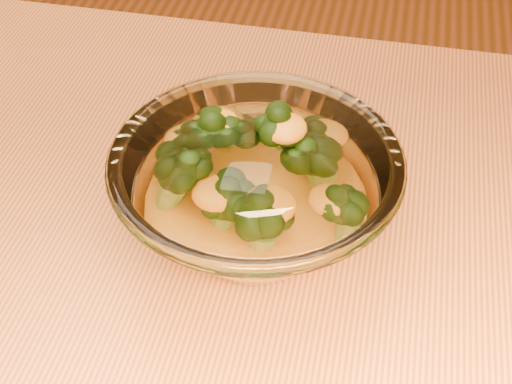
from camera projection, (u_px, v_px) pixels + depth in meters
table at (191, 336)px, 0.68m from camera, size 1.20×0.80×0.75m
glass_bowl at (256, 196)px, 0.59m from camera, size 0.24×0.24×0.11m
cheese_sauce at (256, 215)px, 0.61m from camera, size 0.13×0.13×0.04m
broccoli_heap at (252, 169)px, 0.59m from camera, size 0.18×0.15×0.08m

